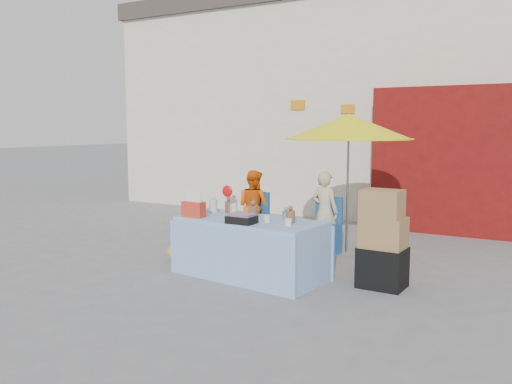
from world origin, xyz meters
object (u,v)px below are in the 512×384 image
Objects in this scene: chair_left at (250,229)px; vendor_orange at (254,207)px; chair_right at (321,237)px; market_table at (249,247)px; box_stack at (383,243)px; vendor_beige at (325,212)px; umbrella at (349,127)px.

vendor_orange reaches higher than chair_left.
chair_right is 0.71× the size of vendor_orange.
market_table is at bearing -48.32° from chair_left.
market_table reaches higher than chair_left.
chair_right is at bearing 11.12° from chair_left.
box_stack is (2.56, -1.25, 0.28)m from chair_left.
chair_right is (0.29, 1.63, -0.12)m from market_table.
vendor_orange is 0.98× the size of vendor_beige.
chair_left is at bearing -169.58° from umbrella.
chair_left is 1.30m from vendor_beige.
chair_right is 1.84m from box_stack.
vendor_orange is (-1.25, 0.13, 0.34)m from chair_right.
vendor_orange is 2.02m from umbrella.
vendor_beige is at bearing 17.28° from chair_left.
vendor_beige is 1.05× the size of box_stack.
vendor_orange is at bearing 151.63° from box_stack.
box_stack is at bearing -32.48° from chair_right.
umbrella reaches higher than chair_right.
market_table is 1.65m from box_stack.
box_stack is at bearing 20.34° from market_table.
umbrella reaches higher than market_table.
box_stack is (1.02, -1.54, -1.35)m from umbrella.
vendor_orange is at bearing -175.01° from chair_right.
vendor_beige is at bearing 133.54° from box_stack.
umbrella reaches higher than vendor_beige.
chair_right is (1.25, 0.00, 0.00)m from chair_left.
vendor_orange reaches higher than chair_right.
umbrella is (0.58, 1.92, 1.51)m from market_table.
umbrella is (1.55, 0.28, 1.64)m from chair_left.
chair_left is 2.27m from umbrella.
chair_right is 0.41× the size of umbrella.
market_table is 1.81m from vendor_beige.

